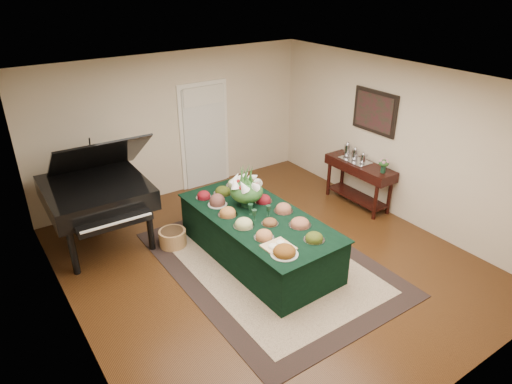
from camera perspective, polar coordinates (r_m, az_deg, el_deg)
ground at (r=7.04m, az=1.40°, el=-8.59°), size 6.00×6.00×0.00m
area_rug at (r=6.99m, az=1.58°, el=-8.78°), size 2.71×3.80×0.01m
kitchen_doorway at (r=9.13m, az=-6.44°, el=6.91°), size 1.05×0.07×2.10m
buffet_table at (r=6.93m, az=0.27°, el=-5.57°), size 1.34×2.71×0.73m
food_platters at (r=6.78m, az=-0.32°, el=-2.34°), size 1.04×2.43×0.14m
cutting_board at (r=6.01m, az=2.73°, el=-6.65°), size 0.37×0.37×0.10m
green_goblets at (r=6.67m, az=0.22°, el=-2.47°), size 0.32×0.27×0.18m
floral_centerpiece at (r=6.89m, az=-1.19°, el=0.58°), size 0.53×0.53×0.53m
grand_piano at (r=7.44m, az=-19.30°, el=0.05°), size 1.63×1.83×1.82m
wicker_basket at (r=7.44m, az=-10.37°, el=-5.69°), size 0.43×0.43×0.27m
mahogany_sideboard at (r=8.58m, az=12.80°, el=2.42°), size 0.45×1.41×0.83m
tea_service at (r=8.58m, az=12.20°, el=4.65°), size 0.34×0.58×0.30m
pink_bouquet at (r=8.14m, az=15.70°, el=3.44°), size 0.20×0.20×0.25m
wall_painting at (r=8.37m, az=14.62°, el=9.68°), size 0.05×0.95×0.75m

